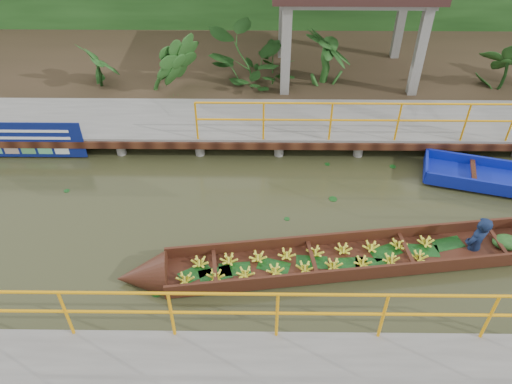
{
  "coord_description": "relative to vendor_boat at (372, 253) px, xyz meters",
  "views": [
    {
      "loc": [
        0.53,
        -7.62,
        7.41
      ],
      "look_at": [
        0.44,
        0.5,
        0.6
      ],
      "focal_mm": 35.0,
      "sensor_mm": 36.0,
      "label": 1
    }
  ],
  "objects": [
    {
      "name": "land_strip",
      "position": [
        -2.75,
        8.36,
        0.01
      ],
      "size": [
        30.0,
        8.0,
        0.45
      ],
      "primitive_type": "cube",
      "color": "#302518",
      "rests_on": "ground"
    },
    {
      "name": "far_dock",
      "position": [
        -2.73,
        4.29,
        0.27
      ],
      "size": [
        16.0,
        2.06,
        1.66
      ],
      "color": "slate",
      "rests_on": "ground"
    },
    {
      "name": "ground",
      "position": [
        -2.75,
        0.86,
        -0.21
      ],
      "size": [
        80.0,
        80.0,
        0.0
      ],
      "primitive_type": "plane",
      "color": "#2E3018",
      "rests_on": "ground"
    },
    {
      "name": "vendor_boat",
      "position": [
        0.0,
        0.0,
        0.0
      ],
      "size": [
        9.44,
        2.15,
        1.97
      ],
      "rotation": [
        0.0,
        0.0,
        0.13
      ],
      "color": "#3B2010",
      "rests_on": "ground"
    },
    {
      "name": "blue_banner",
      "position": [
        -8.15,
        3.34,
        0.35
      ],
      "size": [
        3.19,
        0.04,
        1.0
      ],
      "color": "navy",
      "rests_on": "ground"
    },
    {
      "name": "tropical_plants",
      "position": [
        -0.59,
        6.16,
        0.93
      ],
      "size": [
        14.11,
        1.11,
        1.39
      ],
      "color": "#173D13",
      "rests_on": "ground"
    }
  ]
}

